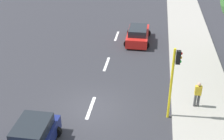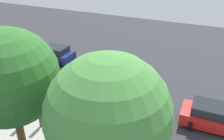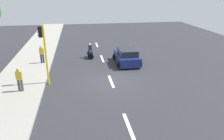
{
  "view_description": "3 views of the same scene",
  "coord_description": "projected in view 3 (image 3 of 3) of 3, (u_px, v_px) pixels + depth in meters",
  "views": [
    {
      "loc": [
        3.59,
        -14.83,
        11.01
      ],
      "look_at": [
        0.9,
        2.97,
        1.17
      ],
      "focal_mm": 47.65,
      "sensor_mm": 36.0,
      "label": 1
    },
    {
      "loc": [
        16.5,
        10.12,
        10.58
      ],
      "look_at": [
        -0.39,
        2.78,
        1.2
      ],
      "focal_mm": 41.25,
      "sensor_mm": 36.0,
      "label": 2
    },
    {
      "loc": [
        2.43,
        15.69,
        6.87
      ],
      "look_at": [
        0.09,
        0.99,
        1.32
      ],
      "focal_mm": 35.38,
      "sensor_mm": 36.0,
      "label": 3
    }
  ],
  "objects": [
    {
      "name": "pedestrian_near_signal",
      "position": [
        19.0,
        79.0,
        15.05
      ],
      "size": [
        0.4,
        0.24,
        1.69
      ],
      "color": "#3F3F3F",
      "rests_on": "sidewalk"
    },
    {
      "name": "lane_stripe_south",
      "position": [
        128.0,
        126.0,
        11.73
      ],
      "size": [
        0.2,
        2.4,
        0.01
      ],
      "primitive_type": "cube",
      "color": "white",
      "rests_on": "ground"
    },
    {
      "name": "motorcycle",
      "position": [
        90.0,
        52.0,
        22.94
      ],
      "size": [
        0.6,
        1.3,
        1.53
      ],
      "color": "black",
      "rests_on": "ground"
    },
    {
      "name": "lane_stripe_mid",
      "position": [
        111.0,
        81.0,
        17.28
      ],
      "size": [
        0.2,
        2.4,
        0.01
      ],
      "primitive_type": "cube",
      "color": "white",
      "rests_on": "ground"
    },
    {
      "name": "traffic_light_corner",
      "position": [
        44.0,
        47.0,
        15.75
      ],
      "size": [
        0.49,
        0.24,
        4.5
      ],
      "color": "yellow",
      "rests_on": "ground"
    },
    {
      "name": "sidewalk",
      "position": [
        17.0,
        86.0,
        16.22
      ],
      "size": [
        4.0,
        60.0,
        0.15
      ],
      "primitive_type": "cube",
      "color": "#9E998E",
      "rests_on": "ground"
    },
    {
      "name": "lane_stripe_far_north",
      "position": [
        97.0,
        45.0,
        28.38
      ],
      "size": [
        0.2,
        2.4,
        0.01
      ],
      "primitive_type": "cube",
      "color": "white",
      "rests_on": "ground"
    },
    {
      "name": "lane_stripe_north",
      "position": [
        102.0,
        59.0,
        22.83
      ],
      "size": [
        0.2,
        2.4,
        0.01
      ],
      "primitive_type": "cube",
      "color": "white",
      "rests_on": "ground"
    },
    {
      "name": "car_dark_blue",
      "position": [
        127.0,
        57.0,
        21.1
      ],
      "size": [
        2.36,
        3.82,
        1.52
      ],
      "color": "navy",
      "rests_on": "ground"
    },
    {
      "name": "pedestrian_by_tree",
      "position": [
        42.0,
        54.0,
        20.83
      ],
      "size": [
        0.4,
        0.24,
        1.69
      ],
      "color": "#1E1E4C",
      "rests_on": "sidewalk"
    },
    {
      "name": "ground_plane",
      "position": [
        111.0,
        82.0,
        17.3
      ],
      "size": [
        40.0,
        60.0,
        0.1
      ],
      "primitive_type": "cube",
      "color": "#2D2D33"
    }
  ]
}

